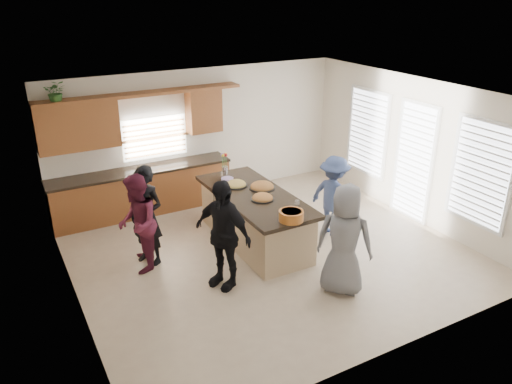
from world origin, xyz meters
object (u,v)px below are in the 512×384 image
salad_bowl (291,215)px  woman_left_mid (138,224)px  woman_left_front (223,234)px  woman_right_front (344,240)px  woman_right_back (334,196)px  island (255,219)px  woman_left_back (147,216)px

salad_bowl → woman_left_mid: 2.48m
woman_left_front → woman_right_front: 1.84m
salad_bowl → woman_left_front: size_ratio=0.22×
woman_left_front → woman_right_back: size_ratio=1.15×
salad_bowl → woman_right_front: woman_right_front is taller
island → salad_bowl: size_ratio=6.85×
woman_left_mid → woman_left_front: woman_left_front is taller
woman_left_mid → woman_left_front: (1.00, -1.09, 0.06)m
woman_left_back → island: bearing=47.8°
woman_right_front → salad_bowl: bearing=-15.5°
woman_right_back → woman_left_mid: bearing=66.3°
woman_left_back → woman_right_front: (2.32, -2.27, 0.01)m
woman_left_back → woman_right_back: bearing=44.1°
island → woman_left_front: (-1.10, -1.00, 0.43)m
woman_right_back → salad_bowl: bearing=103.3°
salad_bowl → woman_left_mid: woman_left_mid is taller
woman_left_mid → woman_right_back: size_ratio=1.07×
woman_left_back → woman_right_front: size_ratio=0.98×
island → woman_right_front: woman_right_front is taller
salad_bowl → woman_left_back: bearing=142.7°
island → salad_bowl: salad_bowl is taller
woman_left_back → woman_left_mid: 0.24m
salad_bowl → woman_left_back: 2.39m
island → woman_right_front: 2.11m
salad_bowl → woman_left_front: (-1.10, 0.21, -0.16)m
woman_right_back → woman_left_front: bearing=87.4°
woman_left_mid → woman_left_back: bearing=142.8°
woman_left_back → salad_bowl: bearing=17.7°
salad_bowl → woman_right_back: 1.68m
island → woman_left_back: 1.96m
woman_left_front → woman_right_front: size_ratio=1.01×
woman_left_back → woman_left_front: bearing=-2.1°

